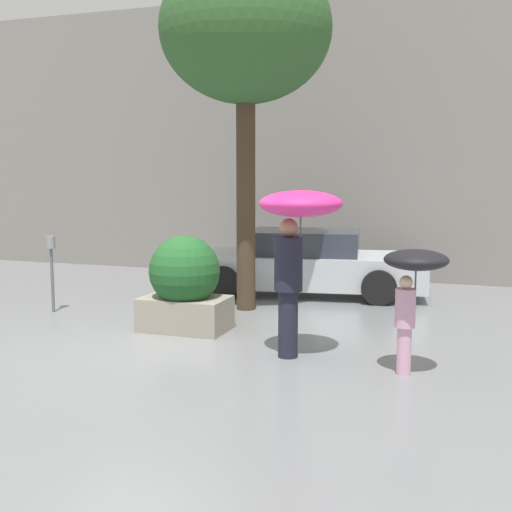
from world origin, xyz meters
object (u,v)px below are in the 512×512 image
planter_box (185,284)px  parking_meter (51,258)px  parked_car_near (304,264)px  person_adult (297,228)px  person_child (413,276)px  street_tree (246,32)px

planter_box → parking_meter: (-2.56, 0.40, 0.22)m
planter_box → parked_car_near: size_ratio=0.30×
planter_box → parking_meter: 2.60m
person_adult → person_child: person_adult is taller
planter_box → person_adult: 2.27m
person_adult → street_tree: 4.10m
person_adult → street_tree: bearing=130.3°
parked_car_near → parking_meter: 4.54m
street_tree → person_adult: bearing=-58.2°
person_child → street_tree: 5.22m
parked_car_near → street_tree: street_tree is taller
parked_car_near → street_tree: size_ratio=0.82×
planter_box → person_adult: (1.89, -0.85, 0.93)m
planter_box → street_tree: bearing=78.1°
parking_meter → street_tree: bearing=23.0°
parking_meter → person_adult: bearing=-15.8°
person_adult → parking_meter: 4.68m
person_child → street_tree: (-2.94, 2.73, 3.33)m
planter_box → parked_car_near: planter_box is taller
person_adult → parked_car_near: 4.41m
person_child → street_tree: size_ratio=0.25×
planter_box → person_child: (3.29, -1.09, 0.45)m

